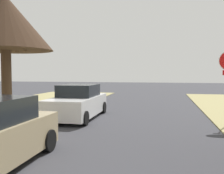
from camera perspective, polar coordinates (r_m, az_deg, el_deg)
street_tree_left_mid_b at (r=14.44m, az=-22.62°, el=12.97°), size 4.75×4.75×6.05m
parked_sedan_white at (r=12.30m, az=-7.61°, el=-3.45°), size 1.98×4.42×1.57m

